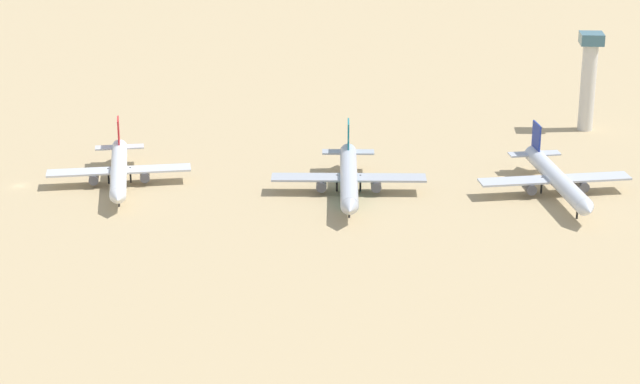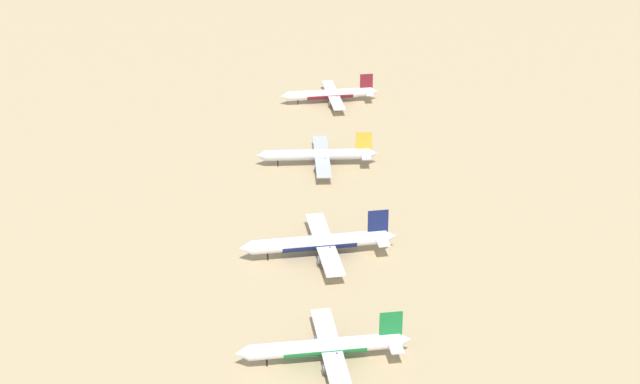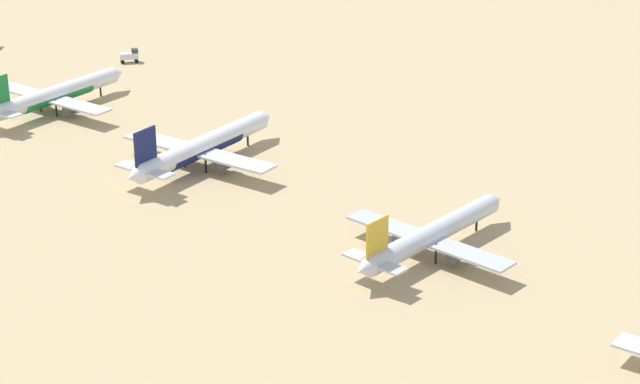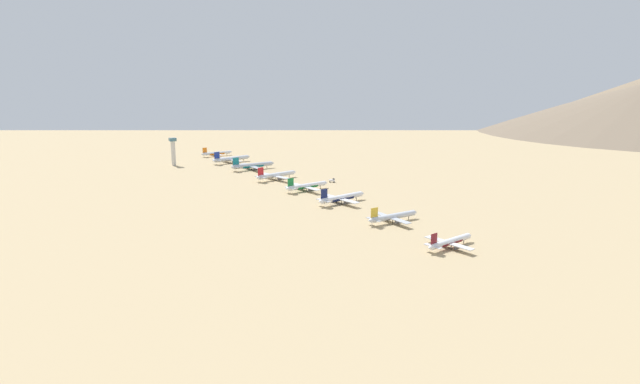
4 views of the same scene
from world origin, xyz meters
TOP-DOWN VIEW (x-y plane):
  - parked_jet_1 at (-2.43, -151.96)m, footprint 43.75×35.46m
  - parked_jet_2 at (-1.27, -87.13)m, footprint 48.54×39.65m
  - parked_jet_3 at (-1.36, -31.98)m, footprint 46.42×37.86m
  - service_truck at (38.70, -11.13)m, footprint 5.68×4.95m

SIDE VIEW (x-z plane):
  - service_truck at x=38.70m, z-range 0.13..4.03m
  - parked_jet_1 at x=-2.43m, z-range -2.06..10.57m
  - parked_jet_3 at x=-1.36m, z-range -2.24..11.15m
  - parked_jet_2 at x=-1.27m, z-range -2.35..11.67m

